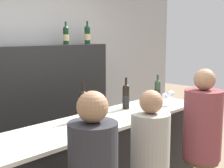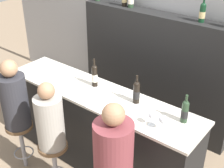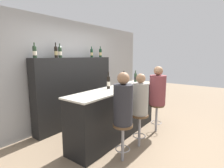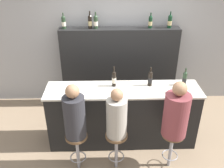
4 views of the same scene
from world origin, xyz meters
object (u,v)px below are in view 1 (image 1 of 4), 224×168
object	(u,v)px
wine_bottle_backbar_3	(66,35)
guest_seated_middle	(150,147)
wine_bottle_counter_2	(157,90)
guest_seated_left	(93,167)
guest_seated_right	(203,121)
wine_bottle_counter_0	(83,105)
wine_glass_1	(171,94)
wine_glass_0	(165,97)
wine_bottle_counter_1	(126,96)
wine_bottle_backbar_4	(87,35)

from	to	relation	value
wine_bottle_backbar_3	guest_seated_middle	xyz separation A→B (m)	(-0.72, -1.86, -0.83)
wine_bottle_counter_2	guest_seated_left	world-z (taller)	guest_seated_left
wine_bottle_counter_2	guest_seated_right	size ratio (longest dim) A/B	0.35
wine_bottle_counter_0	wine_glass_1	size ratio (longest dim) A/B	2.14
wine_bottle_counter_0	wine_glass_1	world-z (taller)	wine_bottle_counter_0
wine_bottle_backbar_3	wine_glass_0	distance (m)	1.53
wine_glass_1	guest_seated_left	distance (m)	1.70
wine_bottle_counter_2	wine_bottle_backbar_3	distance (m)	1.36
wine_bottle_counter_0	wine_bottle_counter_1	world-z (taller)	wine_bottle_counter_0
wine_bottle_counter_1	guest_seated_middle	world-z (taller)	guest_seated_middle
wine_bottle_counter_2	wine_glass_1	size ratio (longest dim) A/B	1.88
wine_bottle_counter_1	wine_bottle_counter_2	size ratio (longest dim) A/B	1.08
wine_bottle_counter_1	wine_bottle_backbar_4	distance (m)	1.39
wine_bottle_backbar_4	guest_seated_left	size ratio (longest dim) A/B	0.37
wine_bottle_counter_0	guest_seated_right	bearing A→B (deg)	-40.70
wine_bottle_backbar_3	wine_glass_1	distance (m)	1.55
guest_seated_right	wine_bottle_counter_1	bearing A→B (deg)	109.64
wine_glass_0	wine_bottle_backbar_4	bearing A→B (deg)	83.04
wine_bottle_backbar_3	guest_seated_right	size ratio (longest dim) A/B	0.34
wine_bottle_counter_2	wine_bottle_backbar_3	bearing A→B (deg)	110.39
wine_bottle_counter_2	wine_glass_1	world-z (taller)	wine_bottle_counter_2
wine_glass_0	guest_seated_middle	size ratio (longest dim) A/B	0.19
wine_bottle_counter_2	wine_bottle_backbar_4	bearing A→B (deg)	92.56
guest_seated_middle	guest_seated_right	bearing A→B (deg)	-0.00
wine_glass_1	guest_seated_left	xyz separation A→B (m)	(-1.62, -0.48, -0.16)
wine_bottle_counter_1	wine_glass_0	size ratio (longest dim) A/B	2.18
wine_bottle_backbar_3	wine_glass_0	size ratio (longest dim) A/B	1.94
wine_bottle_backbar_3	guest_seated_right	world-z (taller)	wine_bottle_backbar_3
wine_glass_1	guest_seated_left	size ratio (longest dim) A/B	0.19
wine_bottle_backbar_4	guest_seated_left	world-z (taller)	wine_bottle_backbar_4
wine_bottle_backbar_4	wine_glass_0	world-z (taller)	wine_bottle_backbar_4
wine_bottle_counter_2	guest_seated_middle	distance (m)	1.36
guest_seated_right	wine_bottle_counter_0	bearing A→B (deg)	139.30
wine_bottle_counter_2	guest_seated_right	xyz separation A→B (m)	(-0.30, -0.73, -0.17)
wine_bottle_backbar_4	wine_glass_1	xyz separation A→B (m)	(-0.05, -1.38, -0.64)
wine_bottle_backbar_4	guest_seated_middle	bearing A→B (deg)	-120.27
wine_bottle_backbar_4	wine_glass_1	size ratio (longest dim) A/B	1.92
wine_bottle_counter_1	wine_glass_1	xyz separation A→B (m)	(0.46, -0.24, -0.01)
wine_glass_1	guest_seated_right	xyz separation A→B (m)	(-0.20, -0.48, -0.16)
wine_bottle_counter_1	wine_bottle_backbar_4	world-z (taller)	wine_bottle_backbar_4
wine_bottle_counter_1	wine_bottle_backbar_3	distance (m)	1.30
wine_bottle_backbar_3	wine_glass_0	xyz separation A→B (m)	(0.20, -1.38, -0.65)
wine_bottle_counter_0	guest_seated_middle	world-z (taller)	guest_seated_middle
wine_bottle_counter_2	wine_glass_1	distance (m)	0.26
wine_glass_0	wine_bottle_counter_1	bearing A→B (deg)	144.73
guest_seated_left	wine_bottle_counter_2	bearing A→B (deg)	22.90
wine_bottle_backbar_4	wine_glass_0	size ratio (longest dim) A/B	2.07
wine_bottle_counter_0	wine_bottle_backbar_3	size ratio (longest dim) A/B	1.19
wine_bottle_counter_0	guest_seated_left	bearing A→B (deg)	-128.26
guest_seated_left	guest_seated_right	size ratio (longest dim) A/B	0.98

